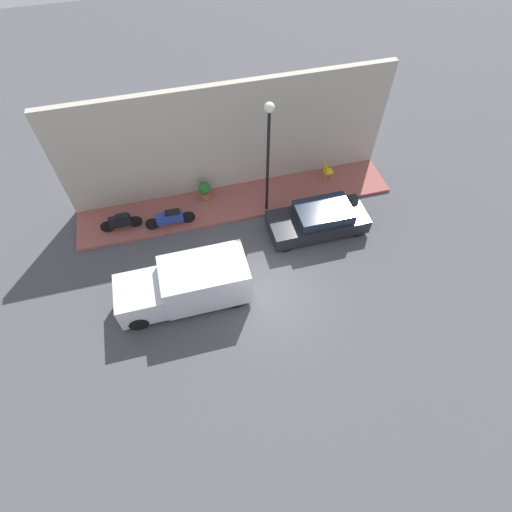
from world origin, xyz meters
name	(u,v)px	position (x,y,z in m)	size (l,w,h in m)	color
ground_plane	(266,292)	(0.00, 0.00, 0.00)	(60.00, 60.00, 0.00)	#47474C
sidewalk	(237,202)	(4.99, 0.00, 0.07)	(2.22, 14.35, 0.14)	#934C47
building_facade	(228,140)	(6.25, 0.00, 2.60)	(0.30, 14.35, 5.20)	#B2A899
parked_car	(319,220)	(2.53, -3.03, 0.63)	(1.77, 4.19, 1.30)	black
delivery_van	(186,285)	(0.47, 2.97, 0.95)	(1.81, 4.83, 1.85)	silver
motorcycle_blue	(170,218)	(4.26, 3.11, 0.60)	(0.30, 2.16, 0.85)	navy
motorcycle_black	(121,222)	(4.61, 5.18, 0.57)	(0.30, 1.76, 0.82)	black
streetlamp	(268,141)	(4.18, -1.18, 3.83)	(0.39, 0.39, 5.33)	black
potted_plant	(205,190)	(5.54, 1.36, 0.65)	(0.57, 0.57, 0.93)	brown
cafe_chair	(327,171)	(5.31, -4.47, 0.67)	(0.40, 0.40, 0.91)	yellow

